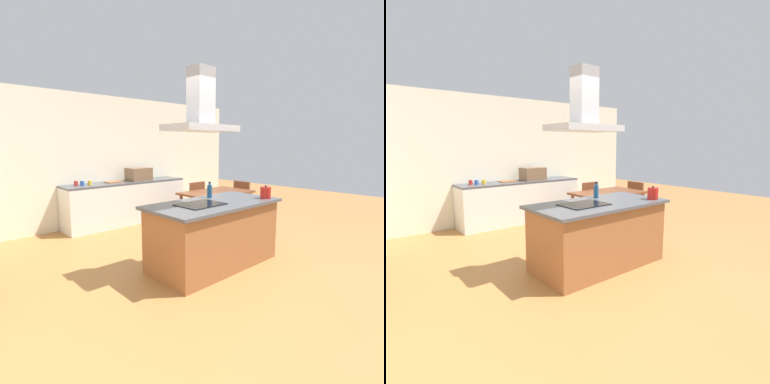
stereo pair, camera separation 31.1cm
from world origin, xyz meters
The scene contains 16 objects.
ground centered at (0.00, 1.50, 0.00)m, with size 16.00×16.00×0.00m, color #AD753D.
wall_back centered at (0.00, 3.25, 1.35)m, with size 7.20×0.10×2.70m, color silver.
kitchen_island centered at (0.00, 0.00, 0.45)m, with size 1.91×0.96×0.90m.
cooktop centered at (-0.26, 0.00, 0.91)m, with size 0.60×0.44×0.01m, color black.
tea_kettle centered at (0.78, -0.31, 0.99)m, with size 0.21×0.16×0.20m.
olive_oil_bottle centered at (0.22, 0.30, 1.00)m, with size 0.08×0.08×0.24m.
back_counter centered at (0.32, 2.88, 0.45)m, with size 2.69×0.62×0.90m.
countertop_microwave centered at (0.64, 2.88, 1.04)m, with size 0.50×0.38×0.28m, color brown.
coffee_mug_red centered at (-0.73, 2.96, 0.95)m, with size 0.08×0.08×0.09m, color red.
coffee_mug_blue centered at (-0.64, 2.89, 0.95)m, with size 0.08×0.08×0.09m, color #2D56B2.
coffee_mug_yellow centered at (-0.50, 2.86, 0.95)m, with size 0.08×0.08×0.09m, color gold.
cutting_board centered at (0.05, 2.93, 0.91)m, with size 0.34×0.24×0.02m, color #995B33.
dining_table centered at (1.43, 1.27, 0.67)m, with size 1.40×0.90×0.75m.
chair_at_right_end centered at (2.34, 1.27, 0.51)m, with size 0.42×0.42×0.89m.
chair_facing_back_wall centered at (1.43, 1.94, 0.51)m, with size 0.42×0.42×0.89m.
range_hood centered at (-0.26, 0.00, 2.10)m, with size 0.90×0.55×0.78m.
Camera 1 is at (-2.97, -2.78, 1.68)m, focal length 28.04 mm.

